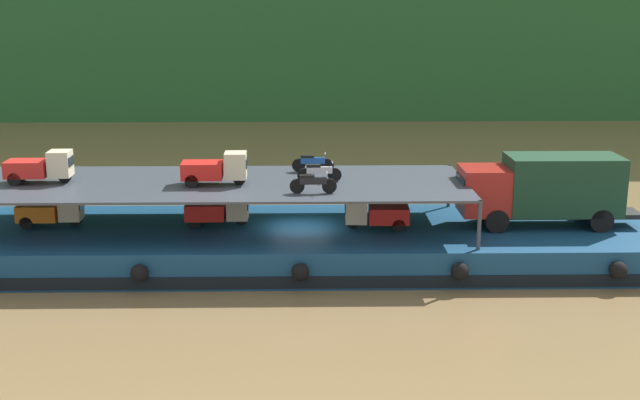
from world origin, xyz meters
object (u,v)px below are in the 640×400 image
at_px(covered_lorry, 544,188).
at_px(mini_truck_lower_aft, 218,210).
at_px(motorcycle_upper_centre, 319,172).
at_px(motorcycle_upper_stbd, 312,162).
at_px(mini_truck_lower_stern, 52,210).
at_px(mini_truck_lower_mid, 376,213).
at_px(mini_truck_upper_mid, 216,169).
at_px(mini_truck_upper_stern, 40,167).
at_px(motorcycle_upper_port, 313,183).
at_px(cargo_barge, 301,244).

xyz_separation_m(covered_lorry, mini_truck_lower_aft, (-14.10, 0.40, -1.00)).
height_order(motorcycle_upper_centre, motorcycle_upper_stbd, same).
distance_m(mini_truck_lower_stern, mini_truck_lower_mid, 14.06).
bearing_deg(mini_truck_lower_aft, motorcycle_upper_centre, -5.03).
relative_size(mini_truck_lower_stern, mini_truck_upper_mid, 1.00).
xyz_separation_m(mini_truck_upper_stern, motorcycle_upper_centre, (11.82, -0.03, -0.26)).
bearing_deg(motorcycle_upper_port, motorcycle_upper_stbd, 89.59).
xyz_separation_m(mini_truck_upper_mid, motorcycle_upper_centre, (4.34, 0.47, -0.26)).
xyz_separation_m(mini_truck_lower_stern, mini_truck_upper_mid, (7.27, -0.85, 2.00)).
relative_size(covered_lorry, mini_truck_upper_mid, 2.85).
distance_m(mini_truck_upper_stern, mini_truck_upper_mid, 7.49).
relative_size(cargo_barge, mini_truck_lower_mid, 11.17).
relative_size(mini_truck_lower_mid, mini_truck_upper_stern, 1.00).
xyz_separation_m(cargo_barge, mini_truck_upper_mid, (-3.55, -0.44, 3.44)).
xyz_separation_m(mini_truck_upper_mid, motorcycle_upper_port, (4.06, -1.62, -0.26)).
xyz_separation_m(mini_truck_lower_aft, mini_truck_lower_mid, (6.81, -0.67, 0.00)).
bearing_deg(covered_lorry, mini_truck_lower_aft, 178.36).
bearing_deg(mini_truck_lower_stern, mini_truck_lower_mid, -2.72).
xyz_separation_m(mini_truck_lower_aft, motorcycle_upper_centre, (4.38, -0.39, 1.74)).
relative_size(covered_lorry, motorcycle_upper_centre, 4.13).
distance_m(covered_lorry, mini_truck_lower_stern, 21.36).
height_order(covered_lorry, motorcycle_upper_port, covered_lorry).
bearing_deg(mini_truck_upper_stern, mini_truck_upper_mid, -3.79).
height_order(cargo_barge, motorcycle_upper_centre, motorcycle_upper_centre).
distance_m(cargo_barge, motorcycle_upper_stbd, 3.86).
bearing_deg(mini_truck_upper_stern, cargo_barge, -0.29).
bearing_deg(motorcycle_upper_centre, motorcycle_upper_stbd, 96.90).
bearing_deg(motorcycle_upper_stbd, mini_truck_upper_mid, -147.95).
xyz_separation_m(mini_truck_upper_mid, motorcycle_upper_stbd, (4.09, 2.56, -0.26)).
relative_size(mini_truck_lower_stern, motorcycle_upper_port, 1.46).
xyz_separation_m(mini_truck_lower_mid, mini_truck_upper_stern, (-14.25, 0.31, 2.00)).
bearing_deg(motorcycle_upper_centre, covered_lorry, -0.11).
xyz_separation_m(mini_truck_lower_mid, mini_truck_upper_mid, (-6.77, -0.18, 2.00)).
relative_size(mini_truck_upper_mid, motorcycle_upper_centre, 1.45).
height_order(covered_lorry, mini_truck_lower_mid, covered_lorry).
xyz_separation_m(cargo_barge, mini_truck_lower_stern, (-10.82, 0.41, 1.44)).
relative_size(mini_truck_upper_stern, mini_truck_upper_mid, 1.00).
bearing_deg(mini_truck_upper_mid, mini_truck_lower_aft, 92.29).
height_order(mini_truck_lower_mid, motorcycle_upper_stbd, motorcycle_upper_stbd).
relative_size(mini_truck_upper_stern, motorcycle_upper_stbd, 1.46).
bearing_deg(mini_truck_lower_mid, motorcycle_upper_centre, 173.30).
bearing_deg(mini_truck_upper_stern, mini_truck_lower_aft, 2.75).
distance_m(mini_truck_lower_mid, motorcycle_upper_port, 3.70).
xyz_separation_m(mini_truck_lower_aft, mini_truck_upper_mid, (0.03, -0.85, 2.00)).
distance_m(covered_lorry, motorcycle_upper_centre, 9.75).
xyz_separation_m(mini_truck_lower_aft, motorcycle_upper_stbd, (4.12, 1.71, 1.74)).
distance_m(mini_truck_lower_stern, mini_truck_upper_stern, 2.04).
bearing_deg(cargo_barge, mini_truck_lower_aft, 173.42).
height_order(mini_truck_lower_mid, mini_truck_upper_stern, mini_truck_upper_stern).
bearing_deg(covered_lorry, mini_truck_upper_stern, 179.88).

